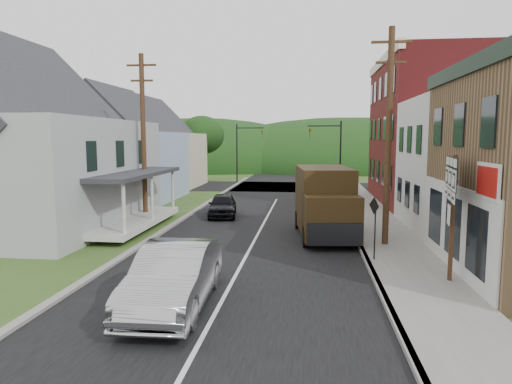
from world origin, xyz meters
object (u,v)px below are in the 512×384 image
(silver_sedan, at_px, (175,277))
(route_sign_cluster, at_px, (451,200))
(delivery_van, at_px, (325,202))
(warning_sign, at_px, (375,220))
(dark_sedan, at_px, (223,205))

(silver_sedan, distance_m, route_sign_cluster, 8.63)
(silver_sedan, distance_m, delivery_van, 10.36)
(delivery_van, bearing_deg, silver_sedan, -120.77)
(delivery_van, height_order, route_sign_cluster, route_sign_cluster)
(silver_sedan, relative_size, delivery_van, 0.87)
(silver_sedan, height_order, delivery_van, delivery_van)
(route_sign_cluster, distance_m, warning_sign, 3.15)
(silver_sedan, relative_size, route_sign_cluster, 1.32)
(delivery_van, xyz_separation_m, warning_sign, (1.65, -4.29, -0.00))
(delivery_van, bearing_deg, dark_sedan, 133.05)
(silver_sedan, xyz_separation_m, dark_sedan, (-1.44, 14.36, -0.19))
(dark_sedan, height_order, warning_sign, warning_sign)
(delivery_van, bearing_deg, route_sign_cluster, -67.09)
(dark_sedan, distance_m, warning_sign, 11.89)
(dark_sedan, height_order, delivery_van, delivery_van)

